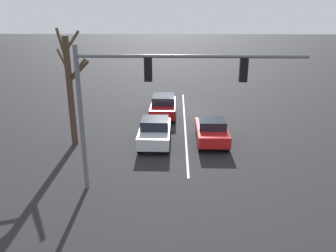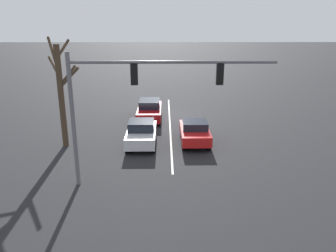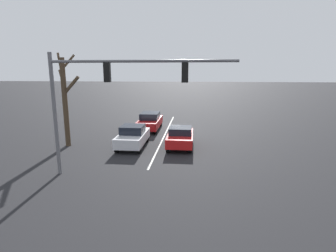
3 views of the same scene
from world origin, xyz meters
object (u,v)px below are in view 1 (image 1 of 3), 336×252
at_px(car_silver_midlane_front, 155,131).
at_px(traffic_signal_gantry, 145,88).
at_px(car_red_leftlane_front, 212,130).
at_px(car_maroon_midlane_second, 163,106).
at_px(bare_tree_near, 70,85).

bearing_deg(car_silver_midlane_front, traffic_signal_gantry, 90.15).
relative_size(car_red_leftlane_front, car_silver_midlane_front, 0.96).
bearing_deg(car_red_leftlane_front, car_maroon_midlane_second, -59.81).
bearing_deg(car_silver_midlane_front, car_maroon_midlane_second, -92.65).
relative_size(car_red_leftlane_front, bare_tree_near, 0.58).
distance_m(car_red_leftlane_front, bare_tree_near, 8.95).
height_order(car_silver_midlane_front, traffic_signal_gantry, traffic_signal_gantry).
bearing_deg(car_maroon_midlane_second, traffic_signal_gantry, 88.71).
xyz_separation_m(traffic_signal_gantry, bare_tree_near, (4.95, -5.42, -1.00)).
xyz_separation_m(car_red_leftlane_front, car_silver_midlane_front, (3.51, 0.32, 0.03)).
bearing_deg(car_red_leftlane_front, traffic_signal_gantry, 59.33).
bearing_deg(traffic_signal_gantry, car_red_leftlane_front, -120.67).
height_order(car_red_leftlane_front, traffic_signal_gantry, traffic_signal_gantry).
bearing_deg(traffic_signal_gantry, car_silver_midlane_front, -89.85).
height_order(car_red_leftlane_front, bare_tree_near, bare_tree_near).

